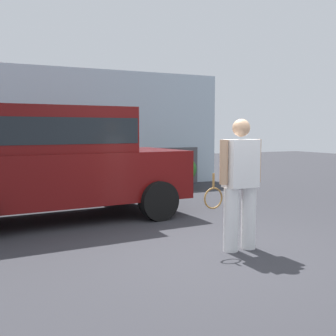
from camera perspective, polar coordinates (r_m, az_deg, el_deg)
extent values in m
plane|color=#2D2D33|center=(5.98, 6.66, -10.94)|extent=(40.00, 40.00, 0.00)
cube|color=silver|center=(12.15, -11.43, 5.05)|extent=(8.50, 0.30, 3.31)
cube|color=#4C4C51|center=(12.01, -11.09, -0.21)|extent=(7.14, 0.10, 1.10)
cube|color=brown|center=(11.73, -15.64, 2.02)|extent=(0.90, 0.06, 2.10)
cube|color=#590C0C|center=(8.10, -14.21, -1.06)|extent=(4.69, 2.14, 0.90)
cube|color=#590C0C|center=(7.99, -16.08, 4.92)|extent=(2.99, 1.91, 0.80)
cube|color=black|center=(7.99, -16.07, 4.78)|extent=(2.93, 1.93, 0.44)
cylinder|color=black|center=(9.55, -6.65, -2.67)|extent=(0.73, 0.30, 0.72)
cylinder|color=black|center=(7.85, -1.25, -4.34)|extent=(0.73, 0.30, 0.72)
cylinder|color=white|center=(6.11, 10.61, -6.47)|extent=(0.20, 0.20, 0.87)
cylinder|color=white|center=(5.93, 8.35, -6.78)|extent=(0.20, 0.20, 0.87)
cube|color=white|center=(5.91, 9.61, 0.60)|extent=(0.45, 0.29, 0.65)
sphere|color=tan|center=(5.89, 9.68, 5.26)|extent=(0.24, 0.24, 0.24)
cylinder|color=tan|center=(6.08, 11.70, 0.95)|extent=(0.11, 0.11, 0.59)
cylinder|color=tan|center=(5.74, 7.40, 0.78)|extent=(0.11, 0.11, 0.59)
torus|color=olive|center=(5.77, 6.05, -4.01)|extent=(0.37, 0.03, 0.37)
cylinder|color=olive|center=(5.74, 6.07, -1.69)|extent=(0.03, 0.03, 0.20)
cylinder|color=brown|center=(11.94, 2.17, -2.17)|extent=(0.44, 0.44, 0.27)
sphere|color=#2D6B28|center=(11.89, 2.18, -0.16)|extent=(0.68, 0.68, 0.68)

